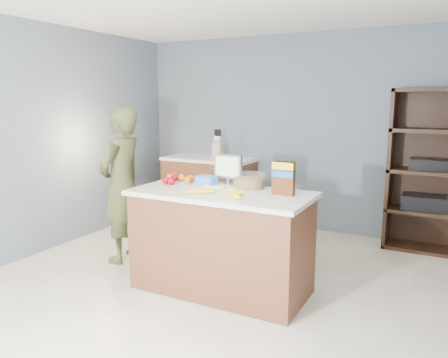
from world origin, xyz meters
The scene contains 15 objects.
floor centered at (0.00, 0.00, 0.00)m, with size 4.50×5.00×0.02m, color beige.
walls centered at (0.00, 0.00, 1.65)m, with size 4.52×5.02×2.51m.
counter_peninsula centered at (0.00, 0.30, 0.42)m, with size 1.56×0.76×0.90m.
back_cabinet centered at (-1.20, 2.20, 0.45)m, with size 1.24×0.62×0.90m.
shelving_unit centered at (1.55, 2.35, 0.86)m, with size 0.90×0.40×1.80m.
person centered at (-1.27, 0.49, 0.81)m, with size 0.59×0.39×1.62m, color #404423.
knife_block centered at (-1.05, 2.16, 1.02)m, with size 0.12×0.10×0.31m.
envelopes centered at (-0.04, 0.44, 0.90)m, with size 0.43×0.17×0.00m.
bananas centered at (0.05, 0.15, 0.92)m, with size 0.55×0.26×0.05m.
apples centered at (-0.59, 0.40, 0.94)m, with size 0.15×0.25×0.08m.
oranges centered at (-0.56, 0.53, 0.93)m, with size 0.29×0.17×0.07m.
blue_carton centered at (-0.28, 0.52, 0.94)m, with size 0.18×0.12×0.08m, color blue.
salad_bowl centered at (0.15, 0.55, 0.96)m, with size 0.30×0.30×0.13m.
tv centered at (-0.09, 0.60, 1.06)m, with size 0.28×0.12×0.28m.
cereal_box centered at (0.52, 0.42, 1.06)m, with size 0.18×0.07×0.28m.
Camera 1 is at (1.73, -2.94, 1.68)m, focal length 35.00 mm.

